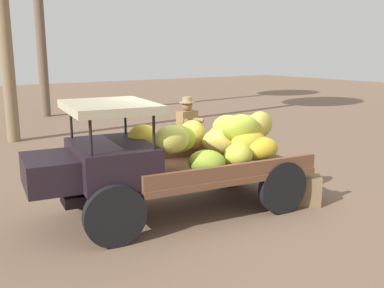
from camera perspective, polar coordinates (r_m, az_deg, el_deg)
name	(u,v)px	position (r m, az deg, el deg)	size (l,w,h in m)	color
ground_plane	(201,201)	(7.76, 1.22, -7.48)	(60.00, 60.00, 0.00)	brown
truck	(176,155)	(6.94, -2.12, -1.45)	(4.66, 2.22, 1.87)	black
farmer	(187,132)	(8.94, -0.62, 1.61)	(0.52, 0.47, 1.69)	#50536D
wooden_crate	(305,189)	(7.82, 14.67, -5.76)	(0.51, 0.47, 0.51)	brown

